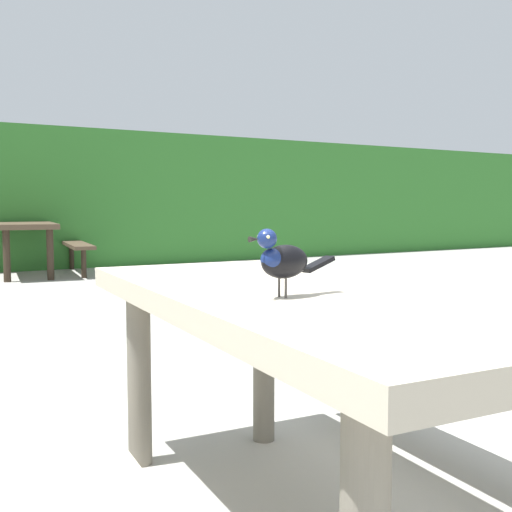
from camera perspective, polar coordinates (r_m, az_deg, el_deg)
name	(u,v)px	position (r m, az deg, el deg)	size (l,w,h in m)	color
picnic_table_foreground	(294,351)	(1.85, 3.51, -8.71)	(1.79, 1.84, 0.74)	#B2A893
bird_grackle	(282,259)	(1.64, 2.37, -0.29)	(0.29, 0.09, 0.18)	black
picnic_table_mid_left	(25,236)	(9.27, -20.39, 1.74)	(1.88, 1.90, 0.74)	#473828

